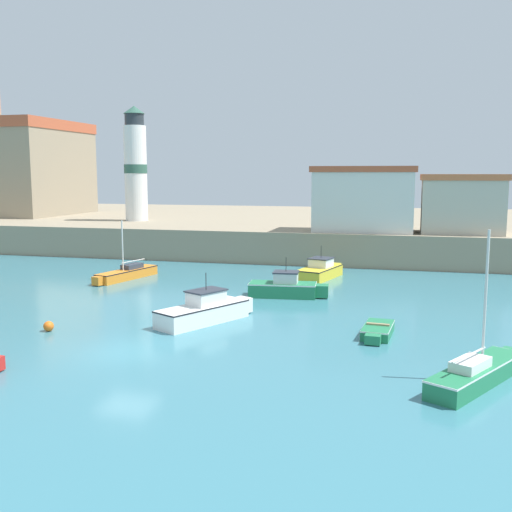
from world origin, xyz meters
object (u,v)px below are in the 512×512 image
object	(u,v)px
sailboat_orange_3	(127,273)
lighthouse	(136,166)
motorboat_green_5	(286,287)
dinghy_green_6	(377,330)
motorboat_white_4	(205,310)
harbor_shed_mid_row	(364,199)
motorboat_yellow_2	(321,270)
sailboat_green_0	(477,372)
mooring_buoy	(49,326)
harbor_shed_near_wharf	(462,204)
church	(23,162)

from	to	relation	value
sailboat_orange_3	lighthouse	distance (m)	21.32
motorboat_green_5	dinghy_green_6	xyz separation A→B (m)	(6.13, -7.98, -0.32)
motorboat_white_4	harbor_shed_mid_row	world-z (taller)	harbor_shed_mid_row
lighthouse	harbor_shed_mid_row	world-z (taller)	lighthouse
motorboat_yellow_2	sailboat_orange_3	xyz separation A→B (m)	(-13.79, -4.05, -0.13)
sailboat_green_0	sailboat_orange_3	size ratio (longest dim) A/B	0.96
sailboat_orange_3	sailboat_green_0	bearing A→B (deg)	-36.93
dinghy_green_6	harbor_shed_mid_row	bearing A→B (deg)	96.06
sailboat_green_0	mooring_buoy	world-z (taller)	sailboat_green_0
sailboat_green_0	motorboat_green_5	xyz separation A→B (m)	(-10.06, 13.75, 0.14)
mooring_buoy	harbor_shed_near_wharf	distance (m)	34.69
motorboat_yellow_2	harbor_shed_mid_row	distance (m)	10.00
church	motorboat_green_5	bearing A→B (deg)	-35.49
harbor_shed_near_wharf	lighthouse	bearing A→B (deg)	170.04
motorboat_white_4	church	bearing A→B (deg)	135.50
motorboat_white_4	motorboat_green_5	distance (m)	7.95
motorboat_yellow_2	mooring_buoy	xyz separation A→B (m)	(-10.84, -18.46, -0.31)
church	lighthouse	size ratio (longest dim) A/B	1.44
harbor_shed_near_wharf	harbor_shed_mid_row	xyz separation A→B (m)	(-8.00, -0.19, 0.33)
mooring_buoy	motorboat_yellow_2	bearing A→B (deg)	59.58
sailboat_green_0	mooring_buoy	bearing A→B (deg)	172.40
sailboat_orange_3	motorboat_green_5	size ratio (longest dim) A/B	1.23
motorboat_white_4	lighthouse	distance (m)	34.74
sailboat_orange_3	motorboat_white_4	xyz separation A→B (m)	(9.85, -10.75, 0.20)
dinghy_green_6	harbor_shed_near_wharf	bearing A→B (deg)	77.00
motorboat_yellow_2	motorboat_white_4	distance (m)	15.31
dinghy_green_6	motorboat_yellow_2	bearing A→B (deg)	107.93
motorboat_white_4	motorboat_green_5	xyz separation A→B (m)	(2.76, 7.46, -0.04)
motorboat_white_4	harbor_shed_near_wharf	distance (m)	27.75
sailboat_green_0	mooring_buoy	xyz separation A→B (m)	(-19.72, 2.63, -0.20)
sailboat_green_0	motorboat_green_5	world-z (taller)	sailboat_green_0
sailboat_orange_3	harbor_shed_near_wharf	distance (m)	27.70
motorboat_yellow_2	mooring_buoy	bearing A→B (deg)	-120.42
mooring_buoy	harbor_shed_near_wharf	xyz separation A→B (m)	(21.29, 26.94, 5.00)
lighthouse	mooring_buoy	bearing A→B (deg)	-71.78
motorboat_white_4	mooring_buoy	bearing A→B (deg)	-152.02
sailboat_green_0	sailboat_orange_3	world-z (taller)	sailboat_green_0
sailboat_green_0	dinghy_green_6	bearing A→B (deg)	124.23
motorboat_yellow_2	lighthouse	xyz separation A→B (m)	(-21.55, 14.10, 7.95)
motorboat_white_4	sailboat_orange_3	bearing A→B (deg)	132.51
sailboat_green_0	church	world-z (taller)	church
sailboat_green_0	harbor_shed_mid_row	distance (m)	30.51
mooring_buoy	church	world-z (taller)	church
mooring_buoy	motorboat_white_4	bearing A→B (deg)	27.98
motorboat_yellow_2	church	xyz separation A→B (m)	(-38.88, 19.55, 8.53)
lighthouse	harbor_shed_mid_row	distance (m)	24.87
sailboat_green_0	harbor_shed_near_wharf	world-z (taller)	harbor_shed_near_wharf
sailboat_orange_3	harbor_shed_mid_row	distance (m)	21.03
sailboat_orange_3	dinghy_green_6	xyz separation A→B (m)	(18.74, -11.27, -0.16)
sailboat_green_0	harbor_shed_mid_row	bearing A→B (deg)	102.36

